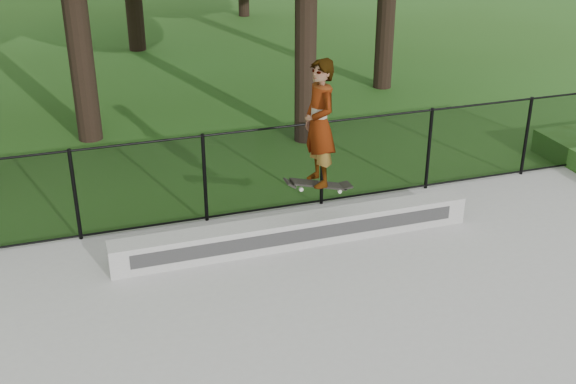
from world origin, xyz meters
name	(u,v)px	position (x,y,z in m)	size (l,w,h in m)	color
grind_ledge	(296,231)	(1.12, 4.70, 0.28)	(5.62, 0.40, 0.43)	#B8B7B3
skater_airborne	(319,125)	(1.39, 4.47, 2.04)	(0.82, 0.70, 2.02)	black
chainlink_fence	(205,178)	(0.00, 5.90, 0.81)	(16.06, 0.06, 1.50)	black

